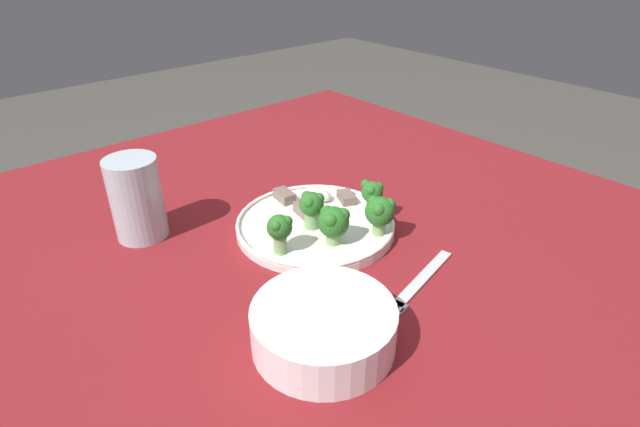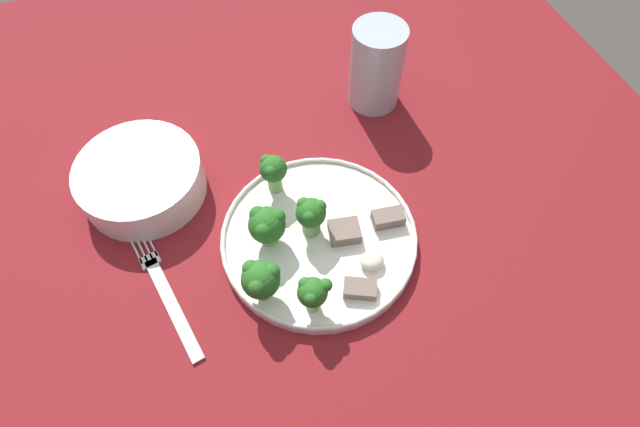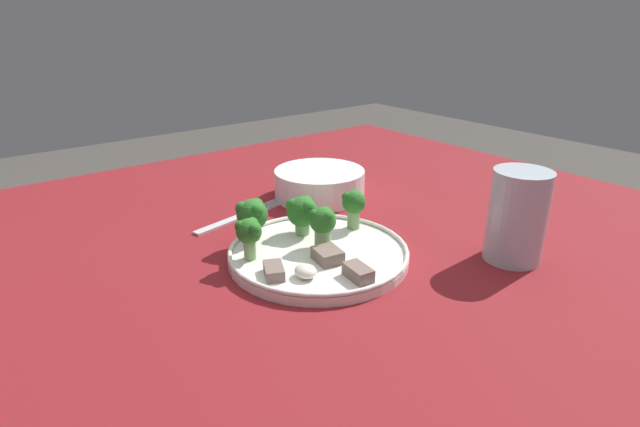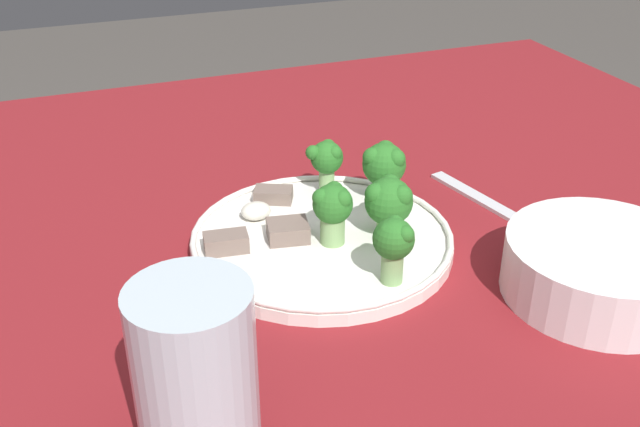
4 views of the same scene
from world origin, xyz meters
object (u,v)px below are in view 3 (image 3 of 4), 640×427
object	(u,v)px
dinner_plate	(318,253)
drinking_glass	(516,221)
cream_bowl	(319,184)
fork	(245,215)

from	to	relation	value
dinner_plate	drinking_glass	distance (m)	0.27
dinner_plate	drinking_glass	bearing A→B (deg)	52.01
dinner_plate	cream_bowl	xyz separation A→B (m)	(-0.19, 0.15, 0.02)
dinner_plate	fork	bearing A→B (deg)	-179.73
dinner_plate	cream_bowl	world-z (taller)	cream_bowl
fork	drinking_glass	bearing A→B (deg)	30.21
dinner_plate	fork	xyz separation A→B (m)	(-0.20, -0.00, -0.01)
drinking_glass	cream_bowl	bearing A→B (deg)	-171.25
fork	drinking_glass	size ratio (longest dim) A/B	1.61
dinner_plate	drinking_glass	size ratio (longest dim) A/B	1.96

